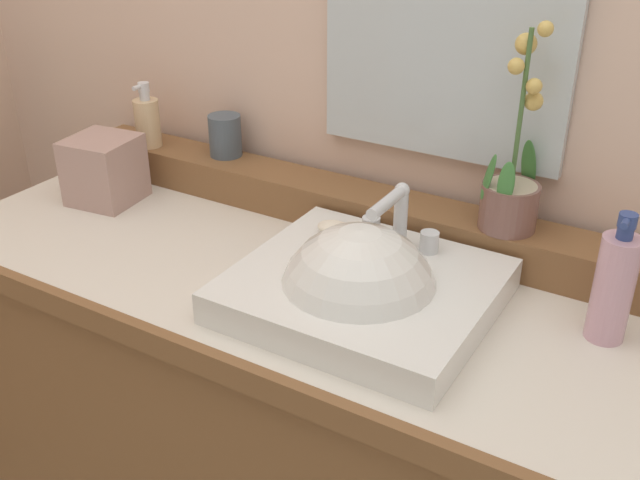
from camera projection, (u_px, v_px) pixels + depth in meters
The scene contains 11 objects.
wall_back at pixel (395, 16), 1.43m from camera, with size 2.92×0.20×2.50m, color beige.
vanity_cabinet at pixel (295, 454), 1.51m from camera, with size 1.37×0.56×0.88m.
back_ledge at pixel (349, 206), 1.45m from camera, with size 1.29×0.11×0.08m, color brown.
sink_basin at pixel (360, 298), 1.19m from camera, with size 0.40×0.37×0.28m.
soap_bar at pixel (336, 229), 1.30m from camera, with size 0.07×0.04×0.02m, color silver.
potted_plant at pixel (511, 187), 1.25m from camera, with size 0.10×0.12×0.35m.
soap_dispenser at pixel (147, 121), 1.61m from camera, with size 0.05×0.06×0.14m.
tumbler_cup at pixel (225, 136), 1.57m from camera, with size 0.07×0.07×0.09m, color #47525D.
lotion_bottle at pixel (614, 286), 1.08m from camera, with size 0.06×0.06×0.21m.
tissue_box at pixel (104, 170), 1.53m from camera, with size 0.13×0.13×0.14m, color tan.
mirror at pixel (445, 30), 1.27m from camera, with size 0.46×0.02×0.45m, color silver.
Camera 1 is at (0.63, -0.95, 1.53)m, focal length 41.68 mm.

